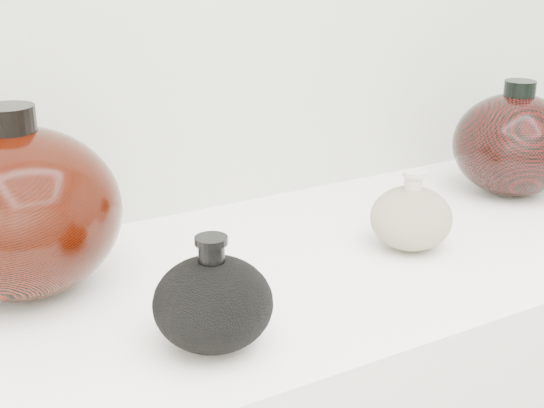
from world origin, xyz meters
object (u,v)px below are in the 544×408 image
cream_gourd_vase (411,217)px  right_round_pot (514,144)px  black_gourd_vase (213,303)px  left_round_pot (20,211)px

cream_gourd_vase → right_round_pot: bearing=18.1°
black_gourd_vase → cream_gourd_vase: (0.35, 0.10, -0.01)m
black_gourd_vase → left_round_pot: left_round_pot is taller
cream_gourd_vase → left_round_pot: size_ratio=0.44×
left_round_pot → right_round_pot: bearing=-2.8°
black_gourd_vase → left_round_pot: bearing=120.9°
cream_gourd_vase → right_round_pot: right_round_pot is taller
black_gourd_vase → cream_gourd_vase: black_gourd_vase is taller
cream_gourd_vase → black_gourd_vase: bearing=-164.2°
black_gourd_vase → right_round_pot: (0.65, 0.20, 0.03)m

